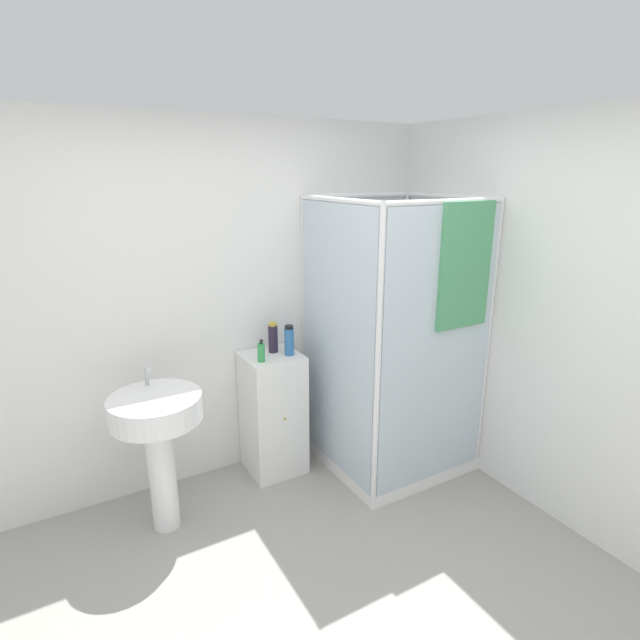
# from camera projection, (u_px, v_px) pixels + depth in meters

# --- Properties ---
(ground_plane) EXTENTS (12.00, 12.00, 0.00)m
(ground_plane) POSITION_uv_depth(u_px,v_px,m) (338.00, 639.00, 2.38)
(ground_plane) COLOR #9E9B93
(wall_back) EXTENTS (6.40, 0.06, 2.50)m
(wall_back) POSITION_uv_depth(u_px,v_px,m) (210.00, 307.00, 3.44)
(wall_back) COLOR white
(wall_back) RESTS_ON ground_plane
(wall_right) EXTENTS (0.06, 6.40, 2.50)m
(wall_right) POSITION_uv_depth(u_px,v_px,m) (594.00, 335.00, 2.84)
(wall_right) COLOR white
(wall_right) RESTS_ON ground_plane
(shower_enclosure) EXTENTS (0.98, 1.01, 1.99)m
(shower_enclosure) POSITION_uv_depth(u_px,v_px,m) (391.00, 399.00, 3.67)
(shower_enclosure) COLOR white
(shower_enclosure) RESTS_ON ground_plane
(vanity_cabinet) EXTENTS (0.39, 0.41, 0.91)m
(vanity_cabinet) POSITION_uv_depth(u_px,v_px,m) (273.00, 413.00, 3.64)
(vanity_cabinet) COLOR white
(vanity_cabinet) RESTS_ON ground_plane
(sink) EXTENTS (0.54, 0.54, 1.02)m
(sink) POSITION_uv_depth(u_px,v_px,m) (158.00, 429.00, 2.96)
(sink) COLOR white
(sink) RESTS_ON ground_plane
(soap_dispenser) EXTENTS (0.05, 0.05, 0.16)m
(soap_dispenser) POSITION_uv_depth(u_px,v_px,m) (261.00, 352.00, 3.37)
(soap_dispenser) COLOR green
(soap_dispenser) RESTS_ON vanity_cabinet
(shampoo_bottle_tall_black) EXTENTS (0.07, 0.07, 0.22)m
(shampoo_bottle_tall_black) POSITION_uv_depth(u_px,v_px,m) (273.00, 338.00, 3.54)
(shampoo_bottle_tall_black) COLOR #281E33
(shampoo_bottle_tall_black) RESTS_ON vanity_cabinet
(shampoo_bottle_blue) EXTENTS (0.07, 0.07, 0.22)m
(shampoo_bottle_blue) POSITION_uv_depth(u_px,v_px,m) (289.00, 341.00, 3.48)
(shampoo_bottle_blue) COLOR #2D66A3
(shampoo_bottle_blue) RESTS_ON vanity_cabinet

